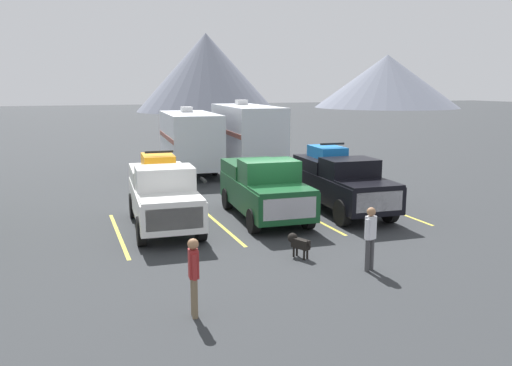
# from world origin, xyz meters

# --- Properties ---
(ground_plane) EXTENTS (240.00, 240.00, 0.00)m
(ground_plane) POSITION_xyz_m (0.00, 0.00, 0.00)
(ground_plane) COLOR #2D3033
(pickup_truck_a) EXTENTS (2.38, 5.38, 2.55)m
(pickup_truck_a) POSITION_xyz_m (-3.61, 1.04, 1.19)
(pickup_truck_a) COLOR white
(pickup_truck_a) RESTS_ON ground
(pickup_truck_b) EXTENTS (2.49, 5.42, 2.23)m
(pickup_truck_b) POSITION_xyz_m (0.09, 1.04, 1.13)
(pickup_truck_b) COLOR #144723
(pickup_truck_b) RESTS_ON ground
(pickup_truck_c) EXTENTS (2.44, 5.65, 2.57)m
(pickup_truck_c) POSITION_xyz_m (3.23, 0.95, 1.20)
(pickup_truck_c) COLOR black
(pickup_truck_c) RESTS_ON ground
(lot_stripe_a) EXTENTS (0.12, 5.50, 0.01)m
(lot_stripe_a) POSITION_xyz_m (-5.19, 0.62, 0.00)
(lot_stripe_a) COLOR gold
(lot_stripe_a) RESTS_ON ground
(lot_stripe_b) EXTENTS (0.12, 5.50, 0.01)m
(lot_stripe_b) POSITION_xyz_m (-1.73, 0.62, 0.00)
(lot_stripe_b) COLOR gold
(lot_stripe_b) RESTS_ON ground
(lot_stripe_c) EXTENTS (0.12, 5.50, 0.01)m
(lot_stripe_c) POSITION_xyz_m (1.73, 0.62, 0.00)
(lot_stripe_c) COLOR gold
(lot_stripe_c) RESTS_ON ground
(lot_stripe_d) EXTENTS (0.12, 5.50, 0.01)m
(lot_stripe_d) POSITION_xyz_m (5.19, 0.62, 0.00)
(lot_stripe_d) COLOR gold
(lot_stripe_d) RESTS_ON ground
(camper_trailer_a) EXTENTS (3.04, 7.65, 3.63)m
(camper_trailer_a) POSITION_xyz_m (-0.16, 11.48, 1.92)
(camper_trailer_a) COLOR silver
(camper_trailer_a) RESTS_ON ground
(camper_trailer_b) EXTENTS (3.09, 8.77, 3.98)m
(camper_trailer_b) POSITION_xyz_m (3.15, 11.56, 2.09)
(camper_trailer_b) COLOR silver
(camper_trailer_b) RESTS_ON ground
(person_a) EXTENTS (0.36, 0.27, 1.71)m
(person_a) POSITION_xyz_m (0.64, -5.17, 0.99)
(person_a) COLOR #3F3F42
(person_a) RESTS_ON ground
(person_b) EXTENTS (0.23, 0.38, 1.71)m
(person_b) POSITION_xyz_m (-4.34, -6.28, 0.98)
(person_b) COLOR #726047
(person_b) RESTS_ON ground
(dog) EXTENTS (0.47, 0.80, 0.66)m
(dog) POSITION_xyz_m (-0.66, -3.49, 0.44)
(dog) COLOR black
(dog) RESTS_ON ground
(mountain_ridge) EXTENTS (148.56, 36.92, 15.66)m
(mountain_ridge) POSITION_xyz_m (0.66, 80.81, 6.62)
(mountain_ridge) COLOR slate
(mountain_ridge) RESTS_ON ground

